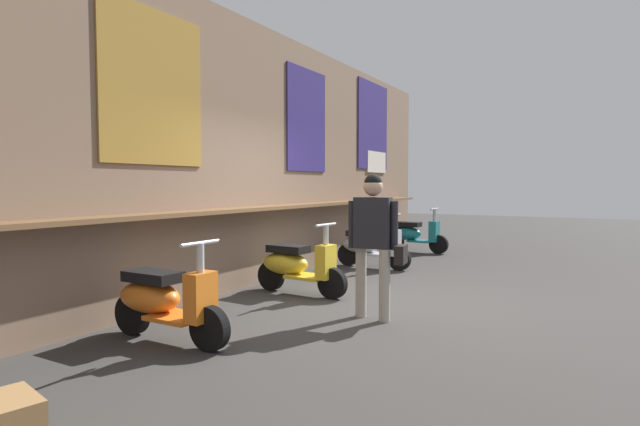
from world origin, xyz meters
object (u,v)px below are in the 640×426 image
at_px(scooter_silver, 369,246).
at_px(scooter_teal, 413,234).
at_px(scooter_orange, 162,300).
at_px(shopper_with_handbag, 374,233).
at_px(scooter_yellow, 295,265).

height_order(scooter_silver, scooter_teal, same).
xyz_separation_m(scooter_orange, scooter_teal, (7.19, -0.00, 0.00)).
height_order(scooter_teal, shopper_with_handbag, shopper_with_handbag).
distance_m(scooter_silver, shopper_with_handbag, 3.49).
xyz_separation_m(scooter_orange, scooter_yellow, (2.35, -0.00, 0.00)).
relative_size(scooter_yellow, shopper_with_handbag, 0.89).
xyz_separation_m(scooter_yellow, shopper_with_handbag, (-0.68, -1.43, 0.56)).
bearing_deg(scooter_silver, shopper_with_handbag, -61.52).
xyz_separation_m(scooter_yellow, scooter_teal, (4.83, 0.00, 0.00)).
xyz_separation_m(scooter_orange, shopper_with_handbag, (1.67, -1.43, 0.56)).
distance_m(scooter_yellow, scooter_silver, 2.46).
bearing_deg(scooter_yellow, scooter_silver, 93.85).
xyz_separation_m(scooter_teal, shopper_with_handbag, (-5.51, -1.43, 0.56)).
xyz_separation_m(scooter_silver, scooter_teal, (2.38, 0.00, 0.00)).
bearing_deg(shopper_with_handbag, scooter_yellow, 55.74).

